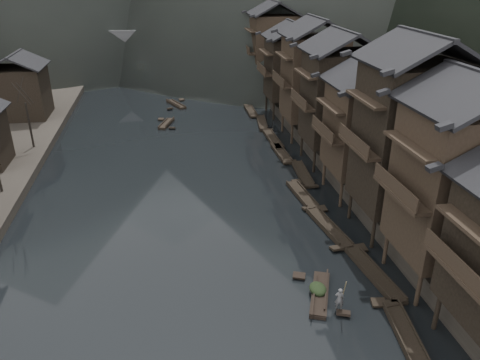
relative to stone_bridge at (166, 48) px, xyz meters
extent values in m
plane|color=black|center=(0.00, -72.00, -5.11)|extent=(300.00, 300.00, 0.00)
cube|color=#2D2823|center=(35.00, -32.00, -4.21)|extent=(40.00, 200.00, 1.80)
cylinder|color=black|center=(14.20, -77.60, -3.81)|extent=(0.30, 0.30, 2.90)
cylinder|color=black|center=(16.95, -77.60, -3.81)|extent=(0.30, 0.30, 2.90)
cube|color=#2F231A|center=(13.30, -80.00, 0.87)|extent=(1.20, 5.70, 0.25)
cylinder|color=#2F231A|center=(14.20, -75.40, -3.81)|extent=(0.30, 0.30, 2.90)
cylinder|color=#2F231A|center=(14.20, -70.60, -3.81)|extent=(0.30, 0.30, 2.90)
cylinder|color=#2F231A|center=(16.95, -75.40, -3.81)|extent=(0.30, 0.30, 2.90)
cylinder|color=#2F231A|center=(16.95, -70.60, -3.81)|extent=(0.30, 0.30, 2.90)
cube|color=#2F231A|center=(17.30, -73.00, 2.44)|extent=(7.00, 6.00, 9.90)
cube|color=#2F231A|center=(13.30, -73.00, 1.95)|extent=(1.20, 5.70, 0.25)
cylinder|color=black|center=(14.20, -68.40, -3.81)|extent=(0.30, 0.30, 2.90)
cylinder|color=black|center=(14.20, -63.60, -3.81)|extent=(0.30, 0.30, 2.90)
cylinder|color=black|center=(16.95, -68.40, -3.81)|extent=(0.30, 0.30, 2.90)
cylinder|color=black|center=(16.95, -63.60, -3.81)|extent=(0.30, 0.30, 2.90)
cube|color=black|center=(17.30, -66.00, 3.11)|extent=(7.00, 6.00, 11.24)
cube|color=#2F231A|center=(13.30, -66.00, 2.55)|extent=(1.20, 5.70, 0.25)
cylinder|color=#2F231A|center=(14.20, -61.40, -3.81)|extent=(0.30, 0.30, 2.90)
cylinder|color=#2F231A|center=(14.20, -56.60, -3.81)|extent=(0.30, 0.30, 2.90)
cylinder|color=#2F231A|center=(16.95, -61.40, -3.81)|extent=(0.30, 0.30, 2.90)
cylinder|color=#2F231A|center=(16.95, -56.60, -3.81)|extent=(0.30, 0.30, 2.90)
cube|color=#2F231A|center=(17.30, -59.00, 1.54)|extent=(7.00, 6.00, 8.09)
cube|color=#2F231A|center=(13.30, -59.00, 1.13)|extent=(1.20, 5.70, 0.25)
cylinder|color=black|center=(14.20, -53.40, -3.81)|extent=(0.30, 0.30, 2.90)
cylinder|color=black|center=(14.20, -48.60, -3.81)|extent=(0.30, 0.30, 2.90)
cylinder|color=black|center=(16.95, -53.40, -3.81)|extent=(0.30, 0.30, 2.90)
cylinder|color=black|center=(16.95, -48.60, -3.81)|extent=(0.30, 0.30, 2.90)
cube|color=black|center=(17.30, -51.00, 2.30)|extent=(7.00, 6.00, 9.62)
cube|color=#2F231A|center=(13.30, -51.00, 1.82)|extent=(1.20, 5.70, 0.25)
cylinder|color=#2F231A|center=(14.20, -44.40, -3.81)|extent=(0.30, 0.30, 2.90)
cylinder|color=#2F231A|center=(14.20, -39.60, -3.81)|extent=(0.30, 0.30, 2.90)
cylinder|color=#2F231A|center=(16.95, -44.40, -3.81)|extent=(0.30, 0.30, 2.90)
cylinder|color=#2F231A|center=(16.95, -39.60, -3.81)|extent=(0.30, 0.30, 2.90)
cube|color=#2F231A|center=(17.30, -42.00, 2.49)|extent=(7.00, 6.00, 9.99)
cube|color=#2F231A|center=(13.30, -42.00, 1.99)|extent=(1.20, 5.70, 0.25)
cylinder|color=black|center=(14.20, -34.40, -3.81)|extent=(0.30, 0.30, 2.90)
cylinder|color=black|center=(14.20, -29.60, -3.81)|extent=(0.30, 0.30, 2.90)
cylinder|color=black|center=(16.95, -34.40, -3.81)|extent=(0.30, 0.30, 2.90)
cylinder|color=black|center=(16.95, -29.60, -3.81)|extent=(0.30, 0.30, 2.90)
cube|color=black|center=(17.30, -32.00, 1.70)|extent=(7.00, 6.00, 8.43)
cube|color=#2F231A|center=(13.30, -32.00, 1.28)|extent=(1.20, 5.70, 0.25)
cylinder|color=#2F231A|center=(14.20, -22.40, -3.81)|extent=(0.30, 0.30, 2.90)
cylinder|color=#2F231A|center=(14.20, -17.60, -3.81)|extent=(0.30, 0.30, 2.90)
cylinder|color=#2F231A|center=(16.95, -22.40, -3.81)|extent=(0.30, 0.30, 2.90)
cylinder|color=#2F231A|center=(16.95, -17.60, -3.81)|extent=(0.30, 0.30, 2.90)
cube|color=#2F231A|center=(17.30, -20.00, 2.67)|extent=(7.00, 6.00, 10.37)
cube|color=#2F231A|center=(13.30, -20.00, 2.16)|extent=(1.20, 5.70, 0.25)
cube|color=black|center=(-20.50, -30.00, -0.51)|extent=(6.50, 6.50, 6.80)
cylinder|color=black|center=(-17.00, -43.04, -1.26)|extent=(0.24, 0.24, 5.29)
cube|color=black|center=(12.15, -77.87, -4.96)|extent=(1.90, 6.04, 0.30)
cube|color=black|center=(12.15, -77.87, -4.78)|extent=(1.94, 5.93, 0.10)
cube|color=black|center=(11.75, -75.04, -4.82)|extent=(1.03, 0.86, 0.32)
cube|color=black|center=(12.80, -71.98, -4.96)|extent=(1.85, 6.96, 0.30)
cube|color=black|center=(12.80, -71.98, -4.78)|extent=(1.89, 6.83, 0.10)
cube|color=black|center=(13.16, -68.69, -4.82)|extent=(1.02, 0.94, 0.35)
cube|color=black|center=(12.44, -75.26, -4.82)|extent=(1.02, 0.94, 0.35)
cube|color=black|center=(11.76, -65.17, -4.96)|extent=(2.01, 6.81, 0.30)
cube|color=black|center=(11.76, -65.17, -4.78)|extent=(2.05, 6.69, 0.10)
cube|color=black|center=(12.21, -61.98, -4.82)|extent=(1.04, 0.95, 0.34)
cube|color=black|center=(11.32, -68.37, -4.82)|extent=(1.04, 0.95, 0.34)
cube|color=black|center=(11.28, -58.84, -4.96)|extent=(1.64, 5.98, 0.30)
cube|color=black|center=(11.28, -58.84, -4.78)|extent=(1.68, 5.87, 0.10)
cube|color=black|center=(11.54, -56.02, -4.82)|extent=(1.00, 0.81, 0.32)
cube|color=black|center=(11.02, -61.66, -4.82)|extent=(1.00, 0.81, 0.32)
cube|color=black|center=(12.76, -54.03, -4.96)|extent=(1.52, 6.69, 0.30)
cube|color=black|center=(12.76, -54.03, -4.78)|extent=(1.57, 6.57, 0.10)
cube|color=black|center=(12.56, -50.85, -4.82)|extent=(0.99, 0.87, 0.34)
cube|color=black|center=(12.97, -57.21, -4.82)|extent=(0.99, 0.87, 0.34)
cube|color=black|center=(11.98, -47.85, -4.96)|extent=(1.22, 6.27, 0.30)
cube|color=black|center=(11.98, -47.85, -4.78)|extent=(1.27, 6.14, 0.10)
cube|color=black|center=(12.04, -44.85, -4.82)|extent=(0.95, 0.79, 0.33)
cube|color=black|center=(11.92, -50.85, -4.82)|extent=(0.95, 0.79, 0.33)
cube|color=black|center=(12.11, -43.12, -4.96)|extent=(1.20, 7.24, 0.30)
cube|color=black|center=(12.11, -43.12, -4.78)|extent=(1.26, 7.10, 0.10)
cube|color=black|center=(12.16, -39.65, -4.82)|extent=(0.95, 0.90, 0.36)
cube|color=black|center=(12.06, -46.59, -4.82)|extent=(0.95, 0.90, 0.36)
cube|color=black|center=(12.16, -36.07, -4.96)|extent=(1.90, 6.69, 0.30)
cube|color=black|center=(12.16, -36.07, -4.78)|extent=(1.94, 6.57, 0.10)
cube|color=black|center=(11.77, -32.92, -4.82)|extent=(1.03, 0.92, 0.34)
cube|color=black|center=(12.54, -39.22, -4.82)|extent=(1.03, 0.92, 0.34)
cube|color=black|center=(11.66, -30.22, -4.96)|extent=(1.20, 6.18, 0.30)
cube|color=black|center=(11.66, -30.22, -4.78)|extent=(1.25, 6.06, 0.10)
cube|color=black|center=(11.61, -27.26, -4.82)|extent=(0.95, 0.78, 0.33)
cube|color=black|center=(11.70, -33.18, -4.82)|extent=(0.95, 0.78, 0.33)
cube|color=black|center=(12.71, -22.85, -4.96)|extent=(1.95, 7.55, 0.30)
cube|color=black|center=(12.71, -22.85, -4.78)|extent=(1.99, 7.41, 0.10)
cube|color=black|center=(13.12, -19.28, -4.82)|extent=(1.03, 1.02, 0.36)
cube|color=black|center=(12.30, -26.41, -4.82)|extent=(1.03, 1.02, 0.36)
cube|color=black|center=(-1.09, -34.27, -4.96)|extent=(2.41, 4.64, 0.30)
cube|color=black|center=(-1.09, -34.27, -4.78)|extent=(2.43, 4.57, 0.10)
cube|color=black|center=(-1.79, -32.19, -4.82)|extent=(0.99, 0.82, 0.29)
cube|color=black|center=(-0.39, -36.34, -4.82)|extent=(0.99, 0.82, 0.29)
cube|color=black|center=(0.64, -24.42, -4.96)|extent=(3.05, 5.47, 0.30)
cube|color=black|center=(0.64, -24.42, -4.78)|extent=(3.05, 5.39, 0.10)
cube|color=black|center=(1.66, -21.98, -4.82)|extent=(1.05, 0.96, 0.31)
cube|color=black|center=(-0.38, -26.87, -4.82)|extent=(1.05, 0.96, 0.31)
cube|color=black|center=(-5.87, -9.31, -4.96)|extent=(2.60, 5.64, 0.30)
cube|color=black|center=(-5.87, -9.31, -4.78)|extent=(2.61, 5.55, 0.10)
cube|color=black|center=(-6.65, -6.75, -4.82)|extent=(1.02, 0.91, 0.32)
cube|color=black|center=(-5.08, -11.88, -4.82)|extent=(1.02, 0.91, 0.32)
cube|color=black|center=(-1.82, 1.03, -4.96)|extent=(3.68, 4.90, 0.30)
cube|color=black|center=(-1.82, 1.03, -4.78)|extent=(3.67, 4.84, 0.10)
cube|color=black|center=(-0.45, 3.12, -4.82)|extent=(1.07, 1.01, 0.31)
cube|color=black|center=(-3.19, -1.06, -4.82)|extent=(1.07, 1.01, 0.31)
cube|color=#4C4C4F|center=(0.00, 0.00, 2.09)|extent=(40.00, 6.00, 1.60)
cube|color=#4C4C4F|center=(0.00, -2.70, 3.39)|extent=(40.00, 0.50, 1.00)
cube|color=#4C4C4F|center=(0.00, 2.70, 3.39)|extent=(40.00, 0.50, 1.00)
cube|color=#4C4C4F|center=(-14.00, 0.00, -1.91)|extent=(3.20, 6.00, 6.40)
cube|color=#4C4C4F|center=(-4.50, 0.00, -1.91)|extent=(3.20, 6.00, 6.40)
cube|color=#4C4C4F|center=(4.50, 0.00, -1.91)|extent=(3.20, 6.00, 6.40)
cube|color=#4C4C4F|center=(14.00, 0.00, -1.91)|extent=(3.20, 6.00, 6.40)
cube|color=black|center=(8.27, -73.49, -4.96)|extent=(2.72, 4.81, 0.30)
cube|color=black|center=(8.27, -73.49, -4.78)|extent=(2.74, 4.74, 0.10)
cube|color=black|center=(7.42, -71.36, -4.82)|extent=(1.04, 0.88, 0.29)
cube|color=black|center=(9.11, -75.61, -4.82)|extent=(1.04, 0.88, 0.29)
ellipsoid|color=black|center=(8.18, -73.26, -4.33)|extent=(1.14, 1.49, 0.68)
imported|color=#5D5C5F|center=(8.94, -75.17, -3.87)|extent=(0.68, 0.55, 1.61)
cylinder|color=#8C7A51|center=(9.14, -75.17, -1.33)|extent=(0.63, 1.86, 3.45)
camera|label=1|loc=(-1.23, -97.63, 15.24)|focal=35.00mm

